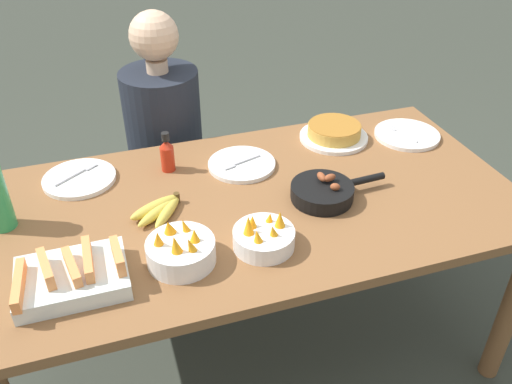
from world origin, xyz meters
The scene contains 13 objects.
ground_plane centered at (0.00, 0.00, 0.00)m, with size 14.00×14.00×0.00m, color #383D33.
dining_table centered at (0.00, 0.00, 0.63)m, with size 1.74×0.91×0.72m.
banana_bunch centered at (-0.31, 0.02, 0.74)m, with size 0.18×0.16×0.04m.
melon_tray centered at (-0.59, -0.23, 0.75)m, with size 0.29×0.22×0.10m.
skillet centered at (0.21, -0.06, 0.75)m, with size 0.33×0.21×0.08m.
frittata_plate_center centered at (0.42, 0.29, 0.75)m, with size 0.26×0.26×0.06m.
empty_plate_near_front centered at (0.02, 0.21, 0.73)m, with size 0.24×0.24×0.02m.
empty_plate_far_left centered at (-0.54, 0.30, 0.73)m, with size 0.25×0.25×0.02m.
empty_plate_far_right centered at (0.70, 0.22, 0.73)m, with size 0.25×0.25×0.02m.
fruit_bowl_mango centered at (-0.29, -0.22, 0.76)m, with size 0.19×0.19×0.12m.
fruit_bowl_citrus centered at (-0.05, -0.23, 0.76)m, with size 0.18×0.18×0.11m.
hot_sauce_bottle centered at (-0.24, 0.27, 0.79)m, with size 0.05×0.05×0.15m.
person_figure centered at (-0.19, 0.68, 0.48)m, with size 0.35×0.35×1.17m.
Camera 1 is at (-0.45, -1.38, 1.75)m, focal length 38.00 mm.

